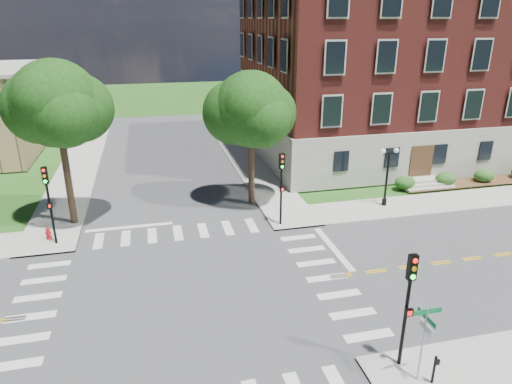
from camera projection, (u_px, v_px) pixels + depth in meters
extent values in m
plane|color=#245417|center=(189.00, 296.00, 22.34)|extent=(160.00, 160.00, 0.00)
cube|color=#3D3D3F|center=(189.00, 296.00, 22.34)|extent=(90.00, 12.00, 0.01)
cube|color=#3D3D3F|center=(189.00, 296.00, 22.33)|extent=(12.00, 90.00, 0.01)
cube|color=#9E9B93|center=(485.00, 198.00, 34.35)|extent=(34.00, 3.50, 0.12)
cube|color=#9E9B93|center=(245.00, 156.00, 44.89)|extent=(3.50, 34.00, 0.12)
cube|color=#9E9B93|center=(79.00, 167.00, 41.53)|extent=(3.50, 34.00, 0.12)
cube|color=silver|center=(333.00, 248.00, 26.97)|extent=(0.40, 5.50, 0.00)
cube|color=gray|center=(402.00, 128.00, 46.74)|extent=(30.00, 20.00, 4.20)
cube|color=maroon|center=(411.00, 46.00, 43.88)|extent=(29.55, 19.70, 11.80)
cube|color=#472D19|center=(421.00, 162.00, 36.89)|extent=(2.00, 0.10, 2.80)
cylinder|color=#2E2317|center=(69.00, 185.00, 29.24)|extent=(0.44, 0.44, 5.17)
sphere|color=#16340E|center=(56.00, 104.00, 27.36)|extent=(5.31, 5.31, 5.31)
cylinder|color=#2E2317|center=(251.00, 175.00, 32.67)|extent=(0.44, 0.44, 4.21)
sphere|color=#16340E|center=(251.00, 109.00, 30.98)|extent=(5.23, 5.23, 5.23)
cylinder|color=black|center=(404.00, 323.00, 17.14)|extent=(0.14, 0.14, 3.80)
cube|color=black|center=(412.00, 267.00, 16.28)|extent=(0.33, 0.23, 1.00)
cylinder|color=red|center=(415.00, 261.00, 16.05)|extent=(0.18, 0.05, 0.18)
cylinder|color=orange|center=(414.00, 269.00, 16.17)|extent=(0.18, 0.05, 0.18)
cylinder|color=#19E533|center=(413.00, 277.00, 16.28)|extent=(0.18, 0.05, 0.18)
cube|color=black|center=(409.00, 312.00, 16.76)|extent=(0.30, 0.13, 0.30)
cylinder|color=black|center=(281.00, 197.00, 29.21)|extent=(0.14, 0.14, 3.80)
cube|color=black|center=(282.00, 161.00, 28.36)|extent=(0.37, 0.30, 1.00)
cylinder|color=red|center=(282.00, 157.00, 28.12)|extent=(0.19, 0.10, 0.18)
cylinder|color=orange|center=(282.00, 162.00, 28.24)|extent=(0.19, 0.10, 0.18)
cylinder|color=#19E533|center=(282.00, 167.00, 28.36)|extent=(0.19, 0.10, 0.18)
cube|color=black|center=(282.00, 189.00, 28.84)|extent=(0.32, 0.20, 0.30)
cylinder|color=black|center=(51.00, 214.00, 26.67)|extent=(0.14, 0.14, 3.80)
cube|color=black|center=(45.00, 175.00, 25.81)|extent=(0.38, 0.33, 1.00)
cylinder|color=red|center=(43.00, 170.00, 25.57)|extent=(0.19, 0.12, 0.18)
cylinder|color=orange|center=(44.00, 176.00, 25.69)|extent=(0.19, 0.12, 0.18)
cylinder|color=#19E533|center=(45.00, 181.00, 25.81)|extent=(0.19, 0.12, 0.18)
cube|color=black|center=(49.00, 206.00, 26.29)|extent=(0.32, 0.23, 0.30)
cylinder|color=black|center=(384.00, 202.00, 32.82)|extent=(0.32, 0.32, 0.50)
cylinder|color=black|center=(387.00, 180.00, 32.23)|extent=(0.16, 0.16, 3.80)
cube|color=black|center=(389.00, 154.00, 31.54)|extent=(1.00, 0.06, 0.06)
sphere|color=white|center=(383.00, 151.00, 31.36)|extent=(0.36, 0.36, 0.36)
sphere|color=white|center=(396.00, 150.00, 31.57)|extent=(0.36, 0.36, 0.36)
cylinder|color=gray|center=(422.00, 345.00, 16.50)|extent=(0.07, 0.07, 3.10)
cube|color=#0D6A3B|center=(428.00, 312.00, 15.98)|extent=(1.10, 0.03, 0.20)
cube|color=#0D6A3B|center=(427.00, 318.00, 16.07)|extent=(0.03, 1.10, 0.20)
cube|color=silver|center=(426.00, 328.00, 16.24)|extent=(0.03, 0.75, 0.25)
cylinder|color=black|center=(434.00, 370.00, 16.67)|extent=(0.10, 0.10, 1.20)
cube|color=black|center=(438.00, 362.00, 16.40)|extent=(0.14, 0.08, 0.22)
cylinder|color=#B90E10|center=(49.00, 238.00, 27.86)|extent=(0.32, 0.32, 0.10)
cylinder|color=#B90E10|center=(49.00, 234.00, 27.77)|extent=(0.22, 0.22, 0.60)
sphere|color=#B90E10|center=(48.00, 229.00, 27.65)|extent=(0.24, 0.24, 0.24)
cylinder|color=#B90E10|center=(48.00, 233.00, 27.74)|extent=(0.35, 0.12, 0.12)
cylinder|color=#B90E10|center=(48.00, 233.00, 27.74)|extent=(0.12, 0.35, 0.12)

